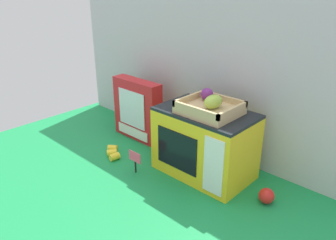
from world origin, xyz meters
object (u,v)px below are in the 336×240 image
toy_microwave (205,143)px  loose_toy_apple (266,196)px  price_sign (136,159)px  food_groups_crate (210,107)px  loose_toy_banana (113,152)px  cookie_set_box (137,110)px

toy_microwave → loose_toy_apple: toy_microwave is taller
toy_microwave → price_sign: (-0.21, -0.21, -0.08)m
food_groups_crate → toy_microwave: bearing=158.6°
price_sign → loose_toy_banana: (-0.20, 0.03, -0.05)m
loose_toy_banana → price_sign: bearing=-8.1°
food_groups_crate → cookie_set_box: food_groups_crate is taller
food_groups_crate → loose_toy_banana: size_ratio=1.83×
toy_microwave → loose_toy_apple: bearing=-2.2°
cookie_set_box → loose_toy_apple: bearing=-3.7°
loose_toy_banana → loose_toy_apple: bearing=13.3°
food_groups_crate → cookie_set_box: 0.51m
toy_microwave → food_groups_crate: size_ratio=1.80×
food_groups_crate → price_sign: bearing=-139.3°
cookie_set_box → price_sign: bearing=-43.7°
loose_toy_banana → food_groups_crate: bearing=21.8°
cookie_set_box → loose_toy_banana: cookie_set_box is taller
price_sign → loose_toy_apple: price_sign is taller
toy_microwave → price_sign: bearing=-135.4°
cookie_set_box → toy_microwave: bearing=-4.6°
loose_toy_banana → loose_toy_apple: size_ratio=2.02×
toy_microwave → food_groups_crate: 0.17m
cookie_set_box → price_sign: size_ratio=3.13×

